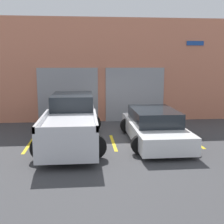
# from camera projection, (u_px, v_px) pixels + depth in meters

# --- Properties ---
(ground_plane) EXTENTS (28.00, 28.00, 0.00)m
(ground_plane) POSITION_uv_depth(u_px,v_px,m) (111.00, 136.00, 11.71)
(ground_plane) COLOR #3D3D3F
(shophouse_building) EXTENTS (16.77, 0.68, 5.23)m
(shophouse_building) POSITION_uv_depth(u_px,v_px,m) (105.00, 71.00, 14.49)
(shophouse_building) COLOR #D17A5B
(shophouse_building) RESTS_ON ground
(pickup_truck) EXTENTS (2.38, 5.54, 1.71)m
(pickup_truck) POSITION_uv_depth(u_px,v_px,m) (72.00, 121.00, 10.69)
(pickup_truck) COLOR silver
(pickup_truck) RESTS_ON ground
(sedan_white) EXTENTS (2.24, 4.63, 1.25)m
(sedan_white) POSITION_uv_depth(u_px,v_px,m) (154.00, 126.00, 10.75)
(sedan_white) COLOR white
(sedan_white) RESTS_ON ground
(parking_stripe_far_left) EXTENTS (0.12, 2.20, 0.01)m
(parking_stripe_far_left) POSITION_uv_depth(u_px,v_px,m) (29.00, 145.00, 10.39)
(parking_stripe_far_left) COLOR gold
(parking_stripe_far_left) RESTS_ON ground
(parking_stripe_left) EXTENTS (0.12, 2.20, 0.01)m
(parking_stripe_left) POSITION_uv_depth(u_px,v_px,m) (113.00, 143.00, 10.68)
(parking_stripe_left) COLOR gold
(parking_stripe_left) RESTS_ON ground
(parking_stripe_centre) EXTENTS (0.12, 2.20, 0.01)m
(parking_stripe_centre) POSITION_uv_depth(u_px,v_px,m) (193.00, 140.00, 10.96)
(parking_stripe_centre) COLOR gold
(parking_stripe_centre) RESTS_ON ground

